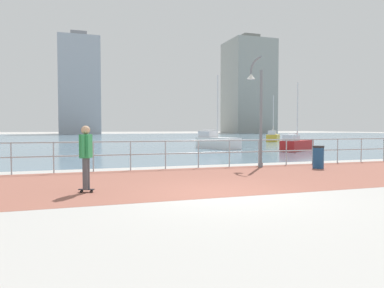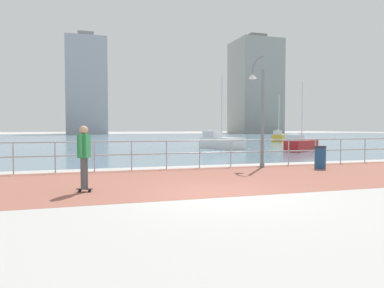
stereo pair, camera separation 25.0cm
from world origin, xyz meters
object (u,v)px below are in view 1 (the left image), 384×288
at_px(sailboat_red, 273,137).
at_px(skateboarder, 86,152).
at_px(sailboat_blue, 216,142).
at_px(lamppost, 258,106).
at_px(sailboat_yellow, 296,144).
at_px(trash_bin, 318,157).

bearing_deg(sailboat_red, skateboarder, -128.20).
bearing_deg(sailboat_blue, lamppost, -104.83).
bearing_deg(sailboat_yellow, sailboat_red, 64.33).
bearing_deg(sailboat_blue, sailboat_red, 44.00).
distance_m(lamppost, skateboarder, 8.33).
relative_size(skateboarder, sailboat_yellow, 0.35).
distance_m(trash_bin, sailboat_red, 29.56).
xyz_separation_m(trash_bin, sailboat_yellow, (5.85, 10.06, 0.00)).
bearing_deg(trash_bin, sailboat_yellow, 59.81).
bearing_deg(lamppost, sailboat_red, 57.79).
bearing_deg(sailboat_yellow, skateboarder, -139.57).
relative_size(skateboarder, trash_bin, 1.84).
relative_size(lamppost, skateboarder, 2.72).
relative_size(sailboat_blue, sailboat_yellow, 1.18).
height_order(lamppost, trash_bin, lamppost).
height_order(skateboarder, sailboat_yellow, sailboat_yellow).
relative_size(sailboat_yellow, sailboat_red, 0.88).
bearing_deg(skateboarder, sailboat_red, 51.80).
bearing_deg(lamppost, sailboat_yellow, 47.81).
bearing_deg(sailboat_red, lamppost, -122.21).
distance_m(skateboarder, sailboat_blue, 20.18).
relative_size(trash_bin, sailboat_red, 0.17).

